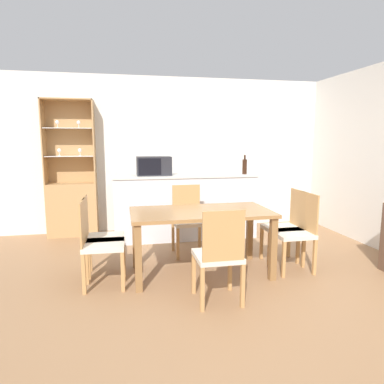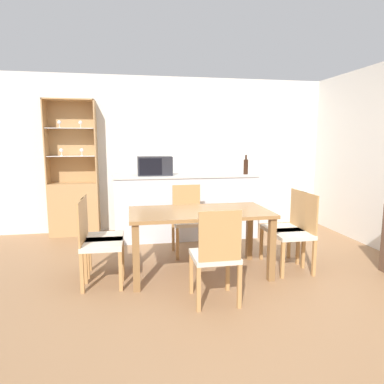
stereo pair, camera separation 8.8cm
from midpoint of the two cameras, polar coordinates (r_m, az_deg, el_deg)
The scene contains 13 objects.
ground_plane at distance 3.63m, azimuth 3.44°, elevation -15.98°, with size 18.00×18.00×0.00m, color #936B47.
wall_back at distance 5.88m, azimuth -3.12°, elevation 6.31°, with size 6.80×0.06×2.55m.
kitchen_counter at distance 5.31m, azimuth -1.56°, elevation -2.41°, with size 2.19×0.53×0.99m.
display_cabinet at distance 5.77m, azimuth -19.74°, elevation -0.85°, with size 0.76×0.32×2.13m.
dining_table at distance 3.85m, azimuth 0.84°, elevation -4.58°, with size 1.56×0.81×0.73m.
dining_chair_head_near at distance 3.21m, azimuth 3.68°, elevation -10.51°, with size 0.42×0.42×0.91m.
dining_chair_side_left_near at distance 3.71m, azimuth -15.86°, elevation -8.22°, with size 0.43×0.43×0.91m.
dining_chair_head_far at distance 4.59m, azimuth -1.15°, elevation -4.65°, with size 0.42×0.42×0.91m.
dining_chair_side_left_far at distance 3.94m, azimuth -15.61°, elevation -7.21°, with size 0.42×0.42×0.91m.
dining_chair_side_right_near at distance 4.16m, azimuth 16.35°, elevation -6.40°, with size 0.42×0.42×0.91m.
dining_chair_side_right_far at distance 4.37m, azimuth 14.86°, elevation -5.63°, with size 0.42×0.42×0.91m.
microwave at distance 5.20m, azimuth -6.88°, elevation 4.35°, with size 0.51×0.33×0.28m.
wine_bottle at distance 5.38m, azimuth 8.30°, elevation 4.27°, with size 0.07×0.07×0.30m.
Camera 1 is at (-0.91, -3.18, 1.51)m, focal length 32.00 mm.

